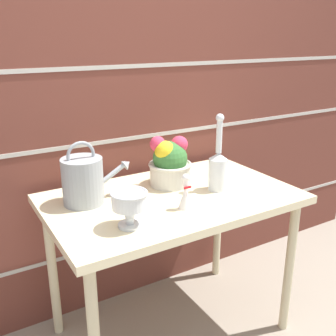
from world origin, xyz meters
name	(u,v)px	position (x,y,z in m)	size (l,w,h in m)	color
ground_plane	(171,329)	(0.00, 0.00, 0.00)	(12.00, 12.00, 0.00)	gray
brick_wall	(128,102)	(0.00, 0.43, 1.10)	(3.60, 0.08, 2.20)	brown
patio_table	(172,211)	(0.00, 0.00, 0.66)	(1.12, 0.68, 0.74)	beige
watering_can	(84,180)	(-0.36, 0.12, 0.84)	(0.32, 0.17, 0.27)	#93999E
crystal_pedestal_bowl	(129,202)	(-0.29, -0.18, 0.84)	(0.14, 0.14, 0.14)	silver
flower_planter	(170,163)	(0.06, 0.12, 0.85)	(0.21, 0.21, 0.24)	beige
glass_decanter	(218,167)	(0.22, -0.05, 0.85)	(0.08, 0.08, 0.36)	silver
figurine_vase	(186,195)	(-0.02, -0.15, 0.80)	(0.06, 0.06, 0.15)	white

